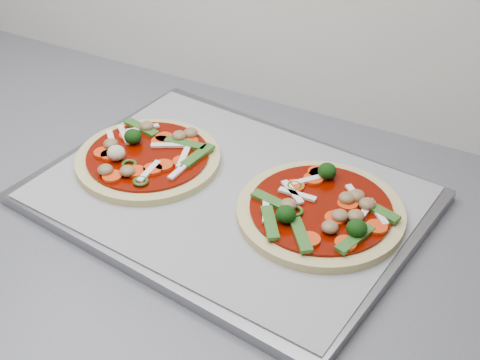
% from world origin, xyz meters
% --- Properties ---
extents(countertop, '(3.60, 0.60, 0.04)m').
position_xyz_m(countertop, '(0.00, 1.30, 0.88)').
color(countertop, slate).
rests_on(countertop, base_cabinet).
extents(baking_tray, '(0.51, 0.40, 0.02)m').
position_xyz_m(baking_tray, '(0.22, 1.34, 0.91)').
color(baking_tray, gray).
rests_on(baking_tray, countertop).
extents(parchment, '(0.48, 0.37, 0.00)m').
position_xyz_m(parchment, '(0.22, 1.34, 0.92)').
color(parchment, gray).
rests_on(parchment, baking_tray).
extents(pizza_left, '(0.22, 0.22, 0.03)m').
position_xyz_m(pizza_left, '(0.10, 1.35, 0.93)').
color(pizza_left, '#D0C07E').
rests_on(pizza_left, parchment).
extents(pizza_right, '(0.25, 0.25, 0.03)m').
position_xyz_m(pizza_right, '(0.35, 1.35, 0.93)').
color(pizza_right, '#D0C07E').
rests_on(pizza_right, parchment).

